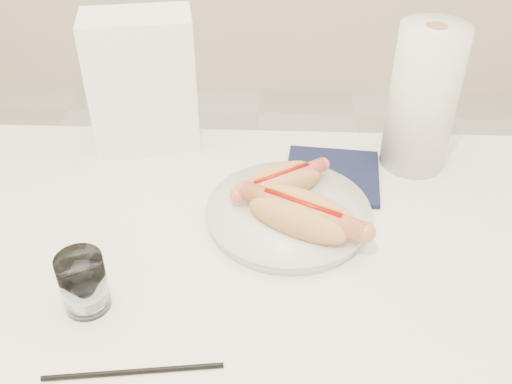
{
  "coord_description": "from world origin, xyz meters",
  "views": [
    {
      "loc": [
        0.09,
        -0.58,
        1.35
      ],
      "look_at": [
        0.06,
        0.11,
        0.82
      ],
      "focal_mm": 41.11,
      "sensor_mm": 36.0,
      "label": 1
    }
  ],
  "objects_px": {
    "hotdog_left": "(281,183)",
    "napkin_box": "(143,83)",
    "water_glass": "(83,283)",
    "paper_towel_roll": "(423,99)",
    "hotdog_right": "(302,215)",
    "plate": "(288,215)",
    "table": "(214,305)"
  },
  "relations": [
    {
      "from": "hotdog_right",
      "to": "water_glass",
      "type": "distance_m",
      "value": 0.32
    },
    {
      "from": "hotdog_left",
      "to": "hotdog_right",
      "type": "height_order",
      "value": "hotdog_right"
    },
    {
      "from": "table",
      "to": "hotdog_right",
      "type": "bearing_deg",
      "value": 34.62
    },
    {
      "from": "plate",
      "to": "hotdog_left",
      "type": "bearing_deg",
      "value": 105.51
    },
    {
      "from": "hotdog_left",
      "to": "table",
      "type": "bearing_deg",
      "value": -152.06
    },
    {
      "from": "plate",
      "to": "napkin_box",
      "type": "bearing_deg",
      "value": 139.8
    },
    {
      "from": "hotdog_left",
      "to": "hotdog_right",
      "type": "distance_m",
      "value": 0.09
    },
    {
      "from": "table",
      "to": "napkin_box",
      "type": "height_order",
      "value": "napkin_box"
    },
    {
      "from": "plate",
      "to": "hotdog_right",
      "type": "relative_size",
      "value": 1.31
    },
    {
      "from": "table",
      "to": "hotdog_left",
      "type": "height_order",
      "value": "hotdog_left"
    },
    {
      "from": "hotdog_left",
      "to": "paper_towel_roll",
      "type": "bearing_deg",
      "value": -4.11
    },
    {
      "from": "table",
      "to": "napkin_box",
      "type": "distance_m",
      "value": 0.42
    },
    {
      "from": "plate",
      "to": "hotdog_left",
      "type": "xyz_separation_m",
      "value": [
        -0.01,
        0.04,
        0.03
      ]
    },
    {
      "from": "hotdog_left",
      "to": "water_glass",
      "type": "xyz_separation_m",
      "value": [
        -0.26,
        -0.23,
        0.0
      ]
    },
    {
      "from": "hotdog_left",
      "to": "napkin_box",
      "type": "height_order",
      "value": "napkin_box"
    },
    {
      "from": "hotdog_right",
      "to": "water_glass",
      "type": "relative_size",
      "value": 2.23
    },
    {
      "from": "hotdog_left",
      "to": "paper_towel_roll",
      "type": "distance_m",
      "value": 0.28
    },
    {
      "from": "table",
      "to": "paper_towel_roll",
      "type": "distance_m",
      "value": 0.49
    },
    {
      "from": "table",
      "to": "hotdog_left",
      "type": "distance_m",
      "value": 0.22
    },
    {
      "from": "hotdog_left",
      "to": "napkin_box",
      "type": "distance_m",
      "value": 0.32
    },
    {
      "from": "hotdog_right",
      "to": "napkin_box",
      "type": "height_order",
      "value": "napkin_box"
    },
    {
      "from": "plate",
      "to": "napkin_box",
      "type": "height_order",
      "value": "napkin_box"
    },
    {
      "from": "plate",
      "to": "napkin_box",
      "type": "xyz_separation_m",
      "value": [
        -0.26,
        0.22,
        0.11
      ]
    },
    {
      "from": "water_glass",
      "to": "napkin_box",
      "type": "relative_size",
      "value": 0.34
    },
    {
      "from": "table",
      "to": "hotdog_left",
      "type": "bearing_deg",
      "value": 61.0
    },
    {
      "from": "table",
      "to": "hotdog_right",
      "type": "relative_size",
      "value": 6.31
    },
    {
      "from": "hotdog_right",
      "to": "napkin_box",
      "type": "distance_m",
      "value": 0.39
    },
    {
      "from": "plate",
      "to": "paper_towel_roll",
      "type": "bearing_deg",
      "value": 37.97
    },
    {
      "from": "table",
      "to": "paper_towel_roll",
      "type": "bearing_deg",
      "value": 42.49
    },
    {
      "from": "hotdog_left",
      "to": "water_glass",
      "type": "distance_m",
      "value": 0.35
    },
    {
      "from": "plate",
      "to": "water_glass",
      "type": "distance_m",
      "value": 0.33
    },
    {
      "from": "water_glass",
      "to": "paper_towel_roll",
      "type": "distance_m",
      "value": 0.62
    }
  ]
}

